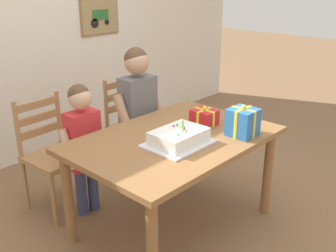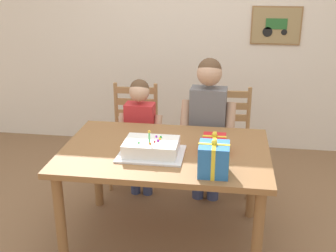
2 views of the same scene
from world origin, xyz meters
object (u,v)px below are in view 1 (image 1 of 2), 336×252
object	(u,v)px
gift_box_red_large	(243,122)
chair_right	(133,125)
dining_table	(174,149)
chair_left	(53,154)
birthday_cake	(179,138)
child_younger	(83,138)
gift_box_beside_cake	(204,117)
child_older	(138,106)

from	to	relation	value
gift_box_red_large	chair_right	bearing A→B (deg)	86.28
dining_table	chair_right	distance (m)	1.02
chair_left	birthday_cake	bearing A→B (deg)	-70.67
dining_table	chair_left	size ratio (longest dim) A/B	1.57
chair_left	child_younger	xyz separation A→B (m)	(0.12, -0.26, 0.18)
chair_right	child_younger	xyz separation A→B (m)	(-0.75, -0.26, 0.18)
gift_box_beside_cake	chair_right	xyz separation A→B (m)	(0.09, 0.91, -0.33)
chair_left	gift_box_beside_cake	bearing A→B (deg)	-49.63
chair_right	child_older	size ratio (longest dim) A/B	0.73
gift_box_beside_cake	child_younger	bearing A→B (deg)	135.34
dining_table	chair_left	bearing A→B (deg)	115.59
child_older	child_younger	distance (m)	0.59
chair_right	child_older	xyz separation A→B (m)	(-0.17, -0.26, 0.30)
gift_box_red_large	chair_left	world-z (taller)	gift_box_red_large
dining_table	chair_left	world-z (taller)	chair_left
dining_table	gift_box_red_large	world-z (taller)	gift_box_red_large
chair_right	birthday_cake	bearing A→B (deg)	-116.54
dining_table	birthday_cake	xyz separation A→B (m)	(-0.08, -0.11, 0.14)
chair_left	chair_right	size ratio (longest dim) A/B	1.00
chair_left	child_older	world-z (taller)	child_older
birthday_cake	gift_box_beside_cake	bearing A→B (deg)	14.37
dining_table	chair_right	bearing A→B (deg)	64.66
gift_box_red_large	gift_box_beside_cake	size ratio (longest dim) A/B	1.29
gift_box_beside_cake	child_younger	world-z (taller)	child_younger
dining_table	gift_box_red_large	distance (m)	0.52
dining_table	gift_box_beside_cake	world-z (taller)	gift_box_beside_cake
child_younger	chair_right	bearing A→B (deg)	19.29
gift_box_beside_cake	child_older	bearing A→B (deg)	96.96
gift_box_red_large	child_younger	size ratio (longest dim) A/B	0.22
gift_box_beside_cake	child_older	size ratio (longest dim) A/B	0.14
gift_box_red_large	child_older	distance (m)	0.98
dining_table	gift_box_red_large	xyz separation A→B (m)	(0.35, -0.33, 0.19)
gift_box_red_large	child_older	bearing A→B (deg)	95.22
gift_box_beside_cake	child_older	distance (m)	0.65
gift_box_beside_cake	child_older	xyz separation A→B (m)	(-0.08, 0.65, -0.03)
child_younger	chair_left	bearing A→B (deg)	114.19
gift_box_red_large	gift_box_beside_cake	world-z (taller)	gift_box_red_large
birthday_cake	gift_box_beside_cake	world-z (taller)	birthday_cake
gift_box_red_large	chair_right	world-z (taller)	gift_box_red_large
dining_table	gift_box_beside_cake	size ratio (longest dim) A/B	8.05
dining_table	chair_left	distance (m)	1.02
gift_box_beside_cake	child_younger	size ratio (longest dim) A/B	0.17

